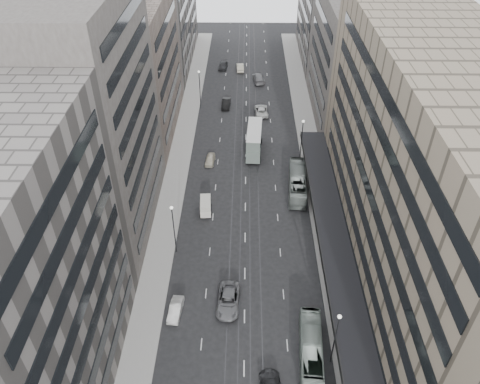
# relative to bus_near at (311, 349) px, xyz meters

# --- Properties ---
(ground) EXTENTS (220.00, 220.00, 0.00)m
(ground) POSITION_rel_bus_near_xyz_m (-7.47, 4.42, -1.42)
(ground) COLOR black
(ground) RESTS_ON ground
(sidewalk_right) EXTENTS (4.00, 125.00, 0.15)m
(sidewalk_right) POSITION_rel_bus_near_xyz_m (4.53, 41.92, -1.35)
(sidewalk_right) COLOR gray
(sidewalk_right) RESTS_ON ground
(sidewalk_left) EXTENTS (4.00, 125.00, 0.15)m
(sidewalk_left) POSITION_rel_bus_near_xyz_m (-19.47, 41.92, -1.35)
(sidewalk_left) COLOR gray
(sidewalk_left) RESTS_ON ground
(department_store) EXTENTS (19.20, 60.00, 30.00)m
(department_store) POSITION_rel_bus_near_xyz_m (13.99, 12.42, 13.53)
(department_store) COLOR #776A56
(department_store) RESTS_ON ground
(building_right_mid) EXTENTS (15.00, 28.00, 24.00)m
(building_right_mid) POSITION_rel_bus_near_xyz_m (14.03, 56.42, 10.58)
(building_right_mid) COLOR #45403B
(building_right_mid) RESTS_ON ground
(building_right_far) EXTENTS (15.00, 32.00, 28.00)m
(building_right_far) POSITION_rel_bus_near_xyz_m (14.03, 86.42, 12.58)
(building_right_far) COLOR slate
(building_right_far) RESTS_ON ground
(building_left_a) EXTENTS (15.00, 28.00, 30.00)m
(building_left_a) POSITION_rel_bus_near_xyz_m (-28.97, -3.58, 13.58)
(building_left_a) COLOR slate
(building_left_a) RESTS_ON ground
(building_left_b) EXTENTS (15.00, 26.00, 34.00)m
(building_left_b) POSITION_rel_bus_near_xyz_m (-28.97, 23.42, 15.58)
(building_left_b) COLOR #45403B
(building_left_b) RESTS_ON ground
(building_left_c) EXTENTS (15.00, 28.00, 25.00)m
(building_left_c) POSITION_rel_bus_near_xyz_m (-28.97, 50.42, 11.08)
(building_left_c) COLOR #6F6056
(building_left_c) RESTS_ON ground
(building_left_d) EXTENTS (15.00, 38.00, 28.00)m
(building_left_d) POSITION_rel_bus_near_xyz_m (-28.97, 83.42, 12.58)
(building_left_d) COLOR slate
(building_left_d) RESTS_ON ground
(lamp_right_near) EXTENTS (0.44, 0.44, 8.32)m
(lamp_right_near) POSITION_rel_bus_near_xyz_m (2.23, -0.58, 3.78)
(lamp_right_near) COLOR #262628
(lamp_right_near) RESTS_ON ground
(lamp_right_far) EXTENTS (0.44, 0.44, 8.32)m
(lamp_right_far) POSITION_rel_bus_near_xyz_m (2.23, 39.42, 3.78)
(lamp_right_far) COLOR #262628
(lamp_right_far) RESTS_ON ground
(lamp_left_near) EXTENTS (0.44, 0.44, 8.32)m
(lamp_left_near) POSITION_rel_bus_near_xyz_m (-17.17, 16.42, 3.78)
(lamp_left_near) COLOR #262628
(lamp_left_near) RESTS_ON ground
(lamp_left_far) EXTENTS (0.44, 0.44, 8.32)m
(lamp_left_far) POSITION_rel_bus_near_xyz_m (-17.17, 59.42, 3.78)
(lamp_left_far) COLOR #262628
(lamp_left_far) RESTS_ON ground
(bus_near) EXTENTS (3.12, 10.35, 2.84)m
(bus_near) POSITION_rel_bus_near_xyz_m (0.00, 0.00, 0.00)
(bus_near) COLOR gray
(bus_near) RESTS_ON ground
(bus_far) EXTENTS (3.52, 11.59, 3.18)m
(bus_far) POSITION_rel_bus_near_xyz_m (1.03, 30.89, 0.17)
(bus_far) COLOR gray
(bus_far) RESTS_ON ground
(double_decker) EXTENTS (3.19, 9.09, 4.90)m
(double_decker) POSITION_rel_bus_near_xyz_m (-5.97, 42.15, 1.22)
(double_decker) COLOR slate
(double_decker) RESTS_ON ground
(panel_van) EXTENTS (1.97, 3.69, 2.26)m
(panel_van) POSITION_rel_bus_near_xyz_m (-13.62, 25.09, -0.17)
(panel_van) COLOR silver
(panel_van) RESTS_ON ground
(sedan_1) EXTENTS (1.79, 4.17, 1.34)m
(sedan_1) POSITION_rel_bus_near_xyz_m (-15.97, 5.83, -0.75)
(sedan_1) COLOR beige
(sedan_1) RESTS_ON ground
(sedan_2) EXTENTS (3.05, 6.09, 1.66)m
(sedan_2) POSITION_rel_bus_near_xyz_m (-9.50, 7.20, -0.59)
(sedan_2) COLOR slate
(sedan_2) RESTS_ON ground
(sedan_4) EXTENTS (1.89, 4.02, 1.33)m
(sedan_4) POSITION_rel_bus_near_xyz_m (-13.83, 38.64, -0.76)
(sedan_4) COLOR #BDB49D
(sedan_4) RESTS_ON ground
(sedan_5) EXTENTS (1.86, 4.86, 1.58)m
(sedan_5) POSITION_rel_bus_near_xyz_m (-11.75, 59.83, -0.63)
(sedan_5) COLOR black
(sedan_5) RESTS_ON ground
(sedan_6) EXTENTS (2.87, 5.77, 1.57)m
(sedan_6) POSITION_rel_bus_near_xyz_m (-4.32, 56.81, -0.64)
(sedan_6) COLOR beige
(sedan_6) RESTS_ON ground
(sedan_7) EXTENTS (3.08, 6.17, 1.72)m
(sedan_7) POSITION_rel_bus_near_xyz_m (-4.62, 72.51, -0.56)
(sedan_7) COLOR slate
(sedan_7) RESTS_ON ground
(sedan_8) EXTENTS (2.41, 4.89, 1.61)m
(sedan_8) POSITION_rel_bus_near_xyz_m (-13.22, 79.90, -0.62)
(sedan_8) COLOR black
(sedan_8) RESTS_ON ground
(sedan_9) EXTENTS (1.94, 4.86, 1.57)m
(sedan_9) POSITION_rel_bus_near_xyz_m (-9.02, 78.82, -0.63)
(sedan_9) COLOR #ADA68F
(sedan_9) RESTS_ON ground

